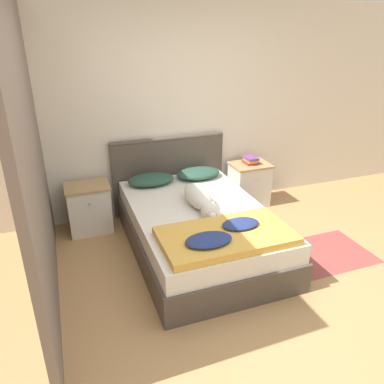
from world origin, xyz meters
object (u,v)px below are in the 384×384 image
Objects in this scene: pillow_right at (198,173)px; book_stack at (251,160)px; pillow_left at (151,179)px; bed at (199,229)px; dog at (200,199)px; nightstand_right at (249,184)px; nightstand_left at (89,208)px.

book_stack reaches higher than pillow_right.
book_stack is (1.37, 0.05, 0.07)m from pillow_left.
bed is 0.35m from dog.
pillow_right reaches higher than nightstand_right.
nightstand_left is 1.38m from dog.
nightstand_right is at bearing -113.73° from book_stack.
nightstand_right is 1.03× the size of pillow_left.
pillow_left is 2.62× the size of book_stack.
dog reaches higher than book_stack.
nightstand_right is at bearing 1.24° from pillow_left.
bed is 1.35m from nightstand_right.
pillow_left is 1.37m from book_stack.
pillow_right is (0.30, 0.81, 0.31)m from bed.
nightstand_right is at bearing 0.00° from nightstand_left.
pillow_left is 1.00× the size of pillow_right.
pillow_right is at bearing 70.02° from dog.
pillow_right is at bearing -176.54° from book_stack.
dog is at bearing -109.98° from pillow_right.
pillow_left is at bearing 110.51° from bed.
bed is at bearing -38.60° from nightstand_left.
pillow_left is 0.61m from pillow_right.
nightstand_left is 2.11m from nightstand_right.
nightstand_left is 1.03× the size of pillow_left.
dog is (0.02, 0.02, 0.35)m from bed.
nightstand_left is 2.70× the size of book_stack.
nightstand_left is 1.03× the size of pillow_right.
nightstand_right is 0.80m from pillow_right.
bed is 0.92m from pillow_right.
bed is at bearing -110.51° from pillow_right.
pillow_left is at bearing -2.24° from nightstand_left.
nightstand_left is at bearing -179.55° from book_stack.
book_stack reaches higher than bed.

